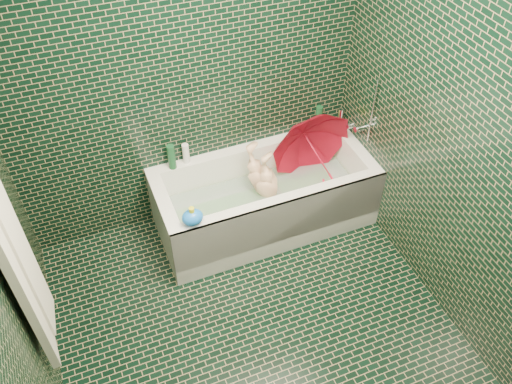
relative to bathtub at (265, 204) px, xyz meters
name	(u,v)px	position (x,y,z in m)	size (l,w,h in m)	color
floor	(261,340)	(-0.45, -1.01, -0.21)	(2.80, 2.80, 0.00)	black
wall_back	(186,79)	(-0.45, 0.39, 1.04)	(2.80, 2.80, 0.00)	black
wall_left	(1,291)	(-1.75, -1.01, 1.04)	(2.80, 2.80, 0.00)	black
wall_right	(466,154)	(0.85, -1.01, 1.04)	(2.80, 2.80, 0.00)	black
bathtub	(265,204)	(0.00, 0.00, 0.00)	(1.70, 0.75, 0.55)	white
bath_mat	(264,207)	(0.00, 0.02, -0.06)	(1.35, 0.47, 0.01)	#49C828
water	(264,195)	(0.00, 0.02, 0.09)	(1.48, 0.53, 0.00)	silver
towel	(25,277)	(-1.69, -0.77, 0.82)	(0.08, 0.44, 1.12)	silver
faucet	(362,124)	(0.81, 0.01, 0.56)	(0.18, 0.19, 0.55)	silver
child	(268,191)	(0.04, 0.04, 0.10)	(0.33, 0.22, 0.92)	#E5B48F
umbrella	(317,155)	(0.45, 0.02, 0.35)	(0.65, 0.65, 0.57)	red
soap_bottle_a	(327,128)	(0.69, 0.32, 0.34)	(0.09, 0.09, 0.23)	white
soap_bottle_b	(327,126)	(0.70, 0.34, 0.34)	(0.09, 0.09, 0.19)	#581F77
soap_bottle_c	(332,124)	(0.76, 0.35, 0.34)	(0.14, 0.14, 0.18)	#134423
bottle_right_tall	(319,118)	(0.62, 0.35, 0.45)	(0.06, 0.06, 0.22)	#134423
bottle_right_pump	(340,118)	(0.80, 0.31, 0.43)	(0.05, 0.05, 0.17)	silver
bottle_left_tall	(171,157)	(-0.64, 0.33, 0.44)	(0.06, 0.06, 0.21)	#134423
bottle_left_short	(186,153)	(-0.52, 0.35, 0.42)	(0.05, 0.05, 0.17)	white
rubber_duck	(322,123)	(0.65, 0.35, 0.38)	(0.12, 0.08, 0.10)	yellow
bath_toy	(192,217)	(-0.67, -0.30, 0.40)	(0.18, 0.16, 0.15)	blue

